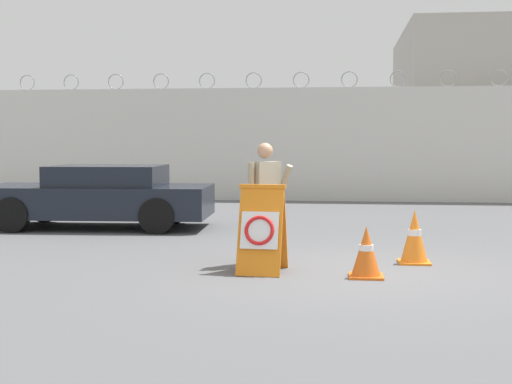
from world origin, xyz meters
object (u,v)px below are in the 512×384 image
traffic_cone_mid (366,252)px  traffic_cone_far (414,237)px  barricade_sign (262,229)px  security_guard (265,198)px  parked_car_front_coupe (99,196)px

traffic_cone_mid → traffic_cone_far: 1.32m
barricade_sign → security_guard: 0.73m
security_guard → traffic_cone_far: size_ratio=2.24×
security_guard → traffic_cone_far: (2.05, 0.30, -0.55)m
traffic_cone_mid → parked_car_front_coupe: (-5.00, 4.54, 0.30)m
traffic_cone_mid → security_guard: bearing=148.7°
traffic_cone_far → security_guard: bearing=-171.7°
barricade_sign → traffic_cone_mid: barricade_sign is taller
parked_car_front_coupe → barricade_sign: bearing=127.6°
barricade_sign → traffic_cone_far: bearing=29.2°
traffic_cone_mid → parked_car_front_coupe: size_ratio=0.14×
security_guard → traffic_cone_mid: size_ratio=2.59×
traffic_cone_mid → parked_car_front_coupe: parked_car_front_coupe is taller
barricade_sign → parked_car_front_coupe: 5.70m
security_guard → parked_car_front_coupe: 5.22m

